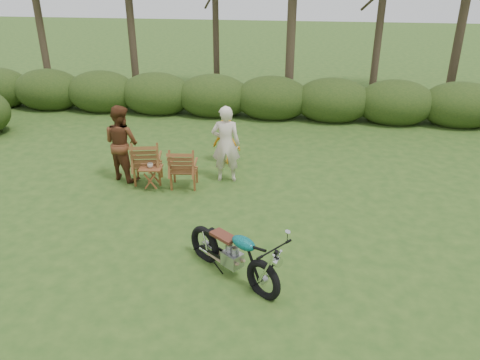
# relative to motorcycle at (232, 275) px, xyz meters

# --- Properties ---
(ground) EXTENTS (80.00, 80.00, 0.00)m
(ground) POSITION_rel_motorcycle_xyz_m (-0.10, 0.06, 0.00)
(ground) COLOR #274918
(ground) RESTS_ON ground
(motorcycle) EXTENTS (2.00, 1.79, 1.12)m
(motorcycle) POSITION_rel_motorcycle_xyz_m (0.00, 0.00, 0.00)
(motorcycle) COLOR #0B9491
(motorcycle) RESTS_ON ground
(lawn_chair_right) EXTENTS (0.74, 0.74, 0.98)m
(lawn_chair_right) POSITION_rel_motorcycle_xyz_m (-1.65, 3.24, 0.00)
(lawn_chair_right) COLOR brown
(lawn_chair_right) RESTS_ON ground
(lawn_chair_left) EXTENTS (0.86, 0.86, 1.05)m
(lawn_chair_left) POSITION_rel_motorcycle_xyz_m (-2.55, 3.37, 0.00)
(lawn_chair_left) COLOR brown
(lawn_chair_left) RESTS_ON ground
(side_table) EXTENTS (0.57, 0.50, 0.54)m
(side_table) POSITION_rel_motorcycle_xyz_m (-2.35, 3.02, 0.27)
(side_table) COLOR brown
(side_table) RESTS_ON ground
(cup) EXTENTS (0.17, 0.17, 0.10)m
(cup) POSITION_rel_motorcycle_xyz_m (-2.35, 2.99, 0.59)
(cup) COLOR #C0B49E
(cup) RESTS_ON side_table
(adult_a) EXTENTS (0.71, 0.50, 1.82)m
(adult_a) POSITION_rel_motorcycle_xyz_m (-0.75, 3.74, 0.00)
(adult_a) COLOR beige
(adult_a) RESTS_ON ground
(adult_b) EXTENTS (1.08, 0.99, 1.80)m
(adult_b) POSITION_rel_motorcycle_xyz_m (-3.18, 3.50, 0.00)
(adult_b) COLOR #582F19
(adult_b) RESTS_ON ground
(child) EXTENTS (0.83, 0.60, 1.16)m
(child) POSITION_rel_motorcycle_xyz_m (-0.93, 4.81, 0.00)
(child) COLOR #C87712
(child) RESTS_ON ground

